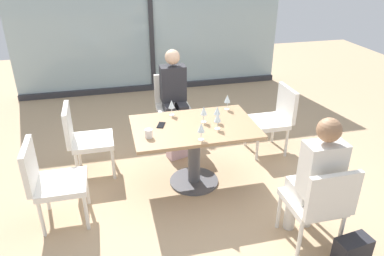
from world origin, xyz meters
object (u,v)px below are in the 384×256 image
at_px(person_near_window, 174,92).
at_px(wine_glass_5, 201,128).
at_px(wine_glass_0, 204,111).
at_px(chair_side_end, 50,179).
at_px(wine_glass_2, 217,111).
at_px(wine_glass_3, 172,104).
at_px(chair_far_right, 275,116).
at_px(coffee_cup, 149,133).
at_px(chair_far_left, 84,136).
at_px(wine_glass_4, 218,118).
at_px(handbag_1, 352,252).
at_px(handbag_0, 179,146).
at_px(cell_phone_on_table, 161,125).
at_px(person_front_right, 316,175).
at_px(chair_front_right, 320,202).
at_px(chair_near_window, 173,103).
at_px(wine_glass_1, 227,99).
at_px(dining_table_main, 194,140).

distance_m(person_near_window, wine_glass_5, 1.47).
height_order(person_near_window, wine_glass_0, person_near_window).
distance_m(chair_side_end, wine_glass_5, 1.52).
bearing_deg(wine_glass_2, wine_glass_5, -127.40).
bearing_deg(wine_glass_3, chair_far_right, 6.90).
distance_m(person_near_window, coffee_cup, 1.39).
bearing_deg(chair_far_left, wine_glass_5, -34.80).
distance_m(wine_glass_4, coffee_cup, 0.73).
distance_m(chair_far_left, chair_side_end, 0.86).
bearing_deg(wine_glass_4, handbag_1, -60.35).
bearing_deg(coffee_cup, handbag_0, 59.36).
distance_m(coffee_cup, cell_phone_on_table, 0.30).
height_order(person_front_right, wine_glass_5, person_front_right).
xyz_separation_m(person_near_window, wine_glass_0, (0.12, -1.07, 0.16)).
distance_m(chair_far_right, coffee_cup, 1.84).
distance_m(wine_glass_3, coffee_cup, 0.59).
distance_m(chair_side_end, person_near_window, 2.09).
xyz_separation_m(wine_glass_5, handbag_0, (-0.04, 0.95, -0.72)).
height_order(cell_phone_on_table, handbag_1, cell_phone_on_table).
height_order(person_front_right, cell_phone_on_table, person_front_right).
distance_m(cell_phone_on_table, handbag_1, 2.17).
bearing_deg(chair_front_right, handbag_1, -54.67).
bearing_deg(chair_far_left, wine_glass_4, -24.05).
height_order(chair_front_right, coffee_cup, chair_front_right).
bearing_deg(chair_far_right, chair_near_window, 147.85).
xyz_separation_m(coffee_cup, handbag_0, (0.46, 0.78, -0.64)).
bearing_deg(chair_far_right, chair_side_end, -163.10).
bearing_deg(cell_phone_on_table, handbag_1, -28.42).
bearing_deg(person_near_window, coffee_cup, -111.58).
relative_size(wine_glass_4, cell_phone_on_table, 1.28).
height_order(coffee_cup, handbag_1, coffee_cup).
distance_m(wine_glass_5, handbag_0, 1.19).
bearing_deg(wine_glass_4, person_near_window, 99.68).
relative_size(cell_phone_on_table, handbag_1, 0.48).
distance_m(wine_glass_1, cell_phone_on_table, 0.87).
height_order(dining_table_main, coffee_cup, coffee_cup).
bearing_deg(handbag_0, wine_glass_4, -87.48).
bearing_deg(handbag_1, chair_side_end, 146.72).
distance_m(wine_glass_4, wine_glass_5, 0.30).
bearing_deg(handbag_1, wine_glass_3, 115.10).
relative_size(dining_table_main, cell_phone_on_table, 9.22).
bearing_deg(chair_far_left, chair_near_window, 32.15).
bearing_deg(wine_glass_4, wine_glass_1, 60.65).
relative_size(chair_far_right, wine_glass_3, 4.70).
bearing_deg(person_near_window, wine_glass_3, -102.80).
bearing_deg(dining_table_main, person_near_window, 90.00).
bearing_deg(handbag_0, cell_phone_on_table, -135.93).
distance_m(chair_far_right, person_near_window, 1.37).
xyz_separation_m(chair_side_end, wine_glass_2, (1.75, 0.35, 0.37)).
height_order(wine_glass_0, handbag_0, wine_glass_0).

